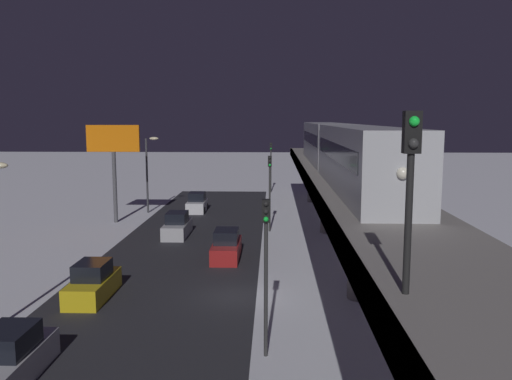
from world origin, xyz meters
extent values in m
plane|color=white|center=(0.00, 0.00, 0.00)|extent=(240.00, 240.00, 0.00)
cube|color=#28282D|center=(4.37, 0.00, 0.00)|extent=(11.00, 81.42, 0.01)
cube|color=gray|center=(-6.67, 0.00, 5.28)|extent=(5.00, 81.42, 0.80)
cube|color=#38383D|center=(-4.29, 0.00, 5.28)|extent=(0.24, 79.79, 0.80)
cylinder|color=gray|center=(-6.67, -32.57, 2.44)|extent=(1.40, 1.40, 4.88)
cylinder|color=gray|center=(-6.67, -16.28, 2.44)|extent=(1.40, 1.40, 4.88)
cylinder|color=gray|center=(-6.67, 0.00, 2.44)|extent=(1.40, 1.40, 4.88)
cube|color=#B7BABF|center=(-6.67, -0.90, 7.38)|extent=(2.90, 18.00, 3.40)
cube|color=black|center=(-6.67, -0.90, 7.79)|extent=(2.94, 16.20, 0.90)
cube|color=#B7BABF|center=(-6.67, -19.50, 7.38)|extent=(2.90, 18.00, 3.40)
cube|color=black|center=(-6.67, -19.50, 7.79)|extent=(2.94, 16.20, 0.90)
sphere|color=white|center=(-6.67, 8.15, 7.55)|extent=(0.44, 0.44, 0.44)
cylinder|color=black|center=(-4.93, 15.91, 7.28)|extent=(0.16, 0.16, 3.20)
cube|color=black|center=(-4.93, 15.91, 9.23)|extent=(0.36, 0.28, 0.90)
sphere|color=#19F23F|center=(-4.93, 16.07, 9.46)|extent=(0.22, 0.22, 0.22)
sphere|color=#333333|center=(-4.93, 16.07, 9.00)|extent=(0.22, 0.22, 0.22)
cube|color=silver|center=(5.77, -25.85, 0.55)|extent=(1.80, 4.01, 1.10)
cube|color=black|center=(5.77, -25.85, 1.54)|extent=(1.58, 1.92, 0.87)
cylinder|color=black|center=(4.92, -24.61, 0.32)|extent=(0.20, 0.64, 0.64)
cylinder|color=black|center=(6.63, -24.61, 0.32)|extent=(0.20, 0.64, 0.64)
cylinder|color=black|center=(4.92, -27.09, 0.32)|extent=(0.20, 0.64, 0.64)
cylinder|color=black|center=(6.63, -27.09, 0.32)|extent=(0.20, 0.64, 0.64)
cube|color=#B2B2B7|center=(5.77, -14.48, 0.55)|extent=(1.80, 4.54, 1.10)
cube|color=black|center=(5.77, -14.48, 1.54)|extent=(1.58, 2.18, 0.87)
cube|color=#A51E1E|center=(1.17, -7.84, 0.55)|extent=(1.80, 4.75, 1.10)
cube|color=black|center=(1.17, -7.84, 1.54)|extent=(1.58, 2.28, 0.87)
cube|color=gold|center=(7.57, 0.44, 0.55)|extent=(1.80, 4.49, 1.10)
cube|color=black|center=(7.57, 0.44, 1.54)|extent=(1.58, 2.15, 0.87)
cube|color=#B2B2B7|center=(7.57, 9.36, 0.55)|extent=(1.80, 4.58, 1.10)
cube|color=black|center=(7.57, 9.36, 1.54)|extent=(1.58, 2.20, 0.87)
cylinder|color=#2D2D2D|center=(-1.73, 7.06, 2.75)|extent=(0.16, 0.16, 5.50)
cube|color=black|center=(-1.73, 7.06, 5.95)|extent=(0.32, 0.32, 0.90)
sphere|color=black|center=(-1.73, 7.24, 6.25)|extent=(0.20, 0.20, 0.20)
sphere|color=black|center=(-1.73, 7.24, 5.95)|extent=(0.20, 0.20, 0.20)
sphere|color=#19E53F|center=(-1.73, 7.24, 5.65)|extent=(0.20, 0.20, 0.20)
cylinder|color=#2D2D2D|center=(-1.73, -16.51, 2.75)|extent=(0.16, 0.16, 5.50)
cube|color=black|center=(-1.73, -16.51, 5.95)|extent=(0.32, 0.32, 0.90)
sphere|color=black|center=(-1.73, -16.33, 6.25)|extent=(0.20, 0.20, 0.20)
sphere|color=black|center=(-1.73, -16.33, 5.95)|extent=(0.20, 0.20, 0.20)
sphere|color=#19E53F|center=(-1.73, -16.33, 5.65)|extent=(0.20, 0.20, 0.20)
cylinder|color=#2D2D2D|center=(-1.73, -40.08, 2.75)|extent=(0.16, 0.16, 5.50)
cube|color=black|center=(-1.73, -40.08, 5.95)|extent=(0.32, 0.32, 0.90)
sphere|color=black|center=(-1.73, -39.90, 6.25)|extent=(0.20, 0.20, 0.20)
sphere|color=black|center=(-1.73, -39.90, 5.95)|extent=(0.20, 0.20, 0.20)
sphere|color=#19E53F|center=(-1.73, -39.90, 5.65)|extent=(0.20, 0.20, 0.20)
cylinder|color=#4C4C51|center=(12.44, -19.95, 3.25)|extent=(0.36, 0.36, 6.50)
cube|color=orange|center=(12.44, -19.95, 7.70)|extent=(4.80, 0.30, 2.40)
cylinder|color=#38383D|center=(10.67, -25.00, 3.75)|extent=(0.20, 0.20, 7.50)
ellipsoid|color=#F4E5B2|center=(9.87, -25.00, 7.50)|extent=(0.90, 0.44, 0.30)
camera|label=1|loc=(-1.98, 27.22, 9.53)|focal=36.96mm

